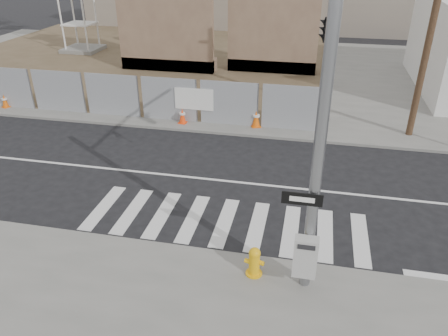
% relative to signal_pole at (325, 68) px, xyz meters
% --- Properties ---
extents(ground, '(100.00, 100.00, 0.00)m').
position_rel_signal_pole_xyz_m(ground, '(-2.49, 2.05, -4.78)').
color(ground, black).
rests_on(ground, ground).
extents(sidewalk_far, '(50.00, 20.00, 0.12)m').
position_rel_signal_pole_xyz_m(sidewalk_far, '(-2.49, 16.05, -4.72)').
color(sidewalk_far, slate).
rests_on(sidewalk_far, ground).
extents(signal_pole, '(0.96, 5.87, 7.00)m').
position_rel_signal_pole_xyz_m(signal_pole, '(0.00, 0.00, 0.00)').
color(signal_pole, gray).
rests_on(signal_pole, sidewalk_near).
extents(chain_link_fence, '(24.60, 0.04, 2.00)m').
position_rel_signal_pole_xyz_m(chain_link_fence, '(-12.49, 7.05, -3.66)').
color(chain_link_fence, gray).
rests_on(chain_link_fence, sidewalk_far).
extents(concrete_wall_left, '(6.00, 1.30, 8.00)m').
position_rel_signal_pole_xyz_m(concrete_wall_left, '(-9.49, 15.13, -1.40)').
color(concrete_wall_left, brown).
rests_on(concrete_wall_left, sidewalk_far).
extents(concrete_wall_right, '(5.50, 1.30, 8.00)m').
position_rel_signal_pole_xyz_m(concrete_wall_right, '(-2.99, 16.13, -1.40)').
color(concrete_wall_right, brown).
rests_on(concrete_wall_right, sidewalk_far).
extents(utility_pole_right, '(1.60, 0.28, 10.00)m').
position_rel_signal_pole_xyz_m(utility_pole_right, '(4.01, 7.55, 0.42)').
color(utility_pole_right, '#4E3624').
rests_on(utility_pole_right, sidewalk_far).
extents(fire_hydrant, '(0.53, 0.53, 0.80)m').
position_rel_signal_pole_xyz_m(fire_hydrant, '(-1.26, -2.69, -4.26)').
color(fire_hydrant, '#F2B10D').
rests_on(fire_hydrant, sidewalk_near).
extents(traffic_cone_b, '(0.45, 0.45, 0.67)m').
position_rel_signal_pole_xyz_m(traffic_cone_b, '(-15.35, 6.94, -4.34)').
color(traffic_cone_b, '#D9570B').
rests_on(traffic_cone_b, sidewalk_far).
extents(traffic_cone_c, '(0.40, 0.40, 0.71)m').
position_rel_signal_pole_xyz_m(traffic_cone_c, '(-6.00, 6.76, -4.32)').
color(traffic_cone_c, '#F93D0D').
rests_on(traffic_cone_c, sidewalk_far).
extents(traffic_cone_d, '(0.54, 0.54, 0.80)m').
position_rel_signal_pole_xyz_m(traffic_cone_d, '(-2.64, 7.04, -4.27)').
color(traffic_cone_d, '#E85C0C').
rests_on(traffic_cone_d, sidewalk_far).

